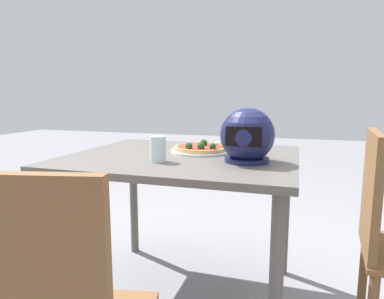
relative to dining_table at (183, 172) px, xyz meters
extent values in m
plane|color=gray|center=(0.00, 0.00, -0.66)|extent=(14.00, 14.00, 0.00)
cube|color=#5B5651|center=(0.00, 0.00, 0.07)|extent=(1.08, 0.92, 0.03)
cylinder|color=#5B5651|center=(-0.48, -0.40, -0.30)|extent=(0.05, 0.05, 0.72)
cylinder|color=#5B5651|center=(0.48, -0.40, -0.30)|extent=(0.05, 0.05, 0.72)
cylinder|color=#5B5651|center=(-0.48, 0.40, -0.30)|extent=(0.05, 0.05, 0.72)
cylinder|color=#5B5651|center=(0.48, 0.40, -0.30)|extent=(0.05, 0.05, 0.72)
cylinder|color=white|center=(-0.06, -0.10, 0.09)|extent=(0.30, 0.30, 0.01)
cylinder|color=tan|center=(-0.06, -0.10, 0.11)|extent=(0.27, 0.27, 0.02)
cylinder|color=red|center=(-0.06, -0.10, 0.12)|extent=(0.24, 0.24, 0.00)
sphere|color=#234C1E|center=(-0.07, -0.13, 0.13)|extent=(0.04, 0.04, 0.04)
sphere|color=#234C1E|center=(-0.09, -0.01, 0.13)|extent=(0.04, 0.04, 0.04)
sphere|color=#234C1E|center=(-0.03, 0.00, 0.13)|extent=(0.04, 0.04, 0.04)
sphere|color=#234C1E|center=(-0.14, -0.03, 0.13)|extent=(0.03, 0.03, 0.03)
cylinder|color=#E0D172|center=(-0.03, 0.01, 0.13)|extent=(0.02, 0.02, 0.01)
cylinder|color=#E0D172|center=(-0.14, -0.11, 0.13)|extent=(0.02, 0.02, 0.02)
cylinder|color=#E0D172|center=(-0.04, -0.11, 0.13)|extent=(0.02, 0.02, 0.02)
sphere|color=#191E4C|center=(-0.32, 0.09, 0.20)|extent=(0.23, 0.23, 0.23)
cylinder|color=#191E4C|center=(-0.32, 0.09, 0.10)|extent=(0.19, 0.19, 0.02)
cube|color=black|center=(-0.32, 0.19, 0.21)|extent=(0.14, 0.02, 0.08)
cylinder|color=silver|center=(0.05, 0.20, 0.14)|extent=(0.07, 0.07, 0.11)
cube|color=brown|center=(-0.04, 1.09, 0.02)|extent=(0.38, 0.11, 0.45)
cube|color=brown|center=(-0.81, 0.14, 0.02)|extent=(0.06, 0.38, 0.45)
cylinder|color=brown|center=(-0.83, -0.03, -0.44)|extent=(0.04, 0.04, 0.43)
camera|label=1|loc=(-0.53, 1.54, 0.37)|focal=31.81mm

